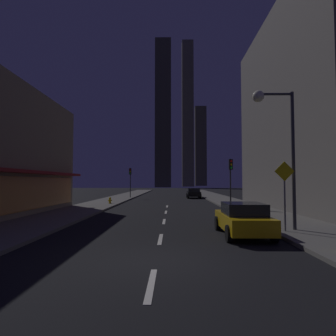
{
  "coord_description": "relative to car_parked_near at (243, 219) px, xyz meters",
  "views": [
    {
      "loc": [
        0.49,
        -8.69,
        2.37
      ],
      "look_at": [
        0.0,
        24.68,
        3.99
      ],
      "focal_mm": 30.48,
      "sensor_mm": 36.0,
      "label": 1
    }
  ],
  "objects": [
    {
      "name": "sidewalk_right",
      "position": [
        3.4,
        28.0,
        -0.67
      ],
      "size": [
        4.0,
        76.0,
        0.15
      ],
      "primitive_type": "cube",
      "color": "#605E59",
      "rests_on": "ground"
    },
    {
      "name": "building_apartment_right",
      "position": [
        10.9,
        12.0,
        7.84
      ],
      "size": [
        11.0,
        20.0,
        17.17
      ],
      "primitive_type": "cube",
      "color": "slate",
      "rests_on": "ground"
    },
    {
      "name": "traffic_light_near_right",
      "position": [
        1.9,
        11.76,
        2.45
      ],
      "size": [
        0.32,
        0.48,
        4.2
      ],
      "color": "#2D2D2D",
      "rests_on": "sidewalk_right"
    },
    {
      "name": "pedestrian_crossing_sign",
      "position": [
        2.0,
        0.36,
        1.28
      ],
      "size": [
        0.91,
        0.08,
        3.15
      ],
      "color": "slate",
      "rests_on": "sidewalk_right"
    },
    {
      "name": "ground_plane",
      "position": [
        -3.6,
        28.0,
        -0.79
      ],
      "size": [
        78.0,
        136.0,
        0.1
      ],
      "primitive_type": "cube",
      "color": "black"
    },
    {
      "name": "car_parked_far",
      "position": [
        0.0,
        28.76,
        0.0
      ],
      "size": [
        1.98,
        4.24,
        1.45
      ],
      "color": "black",
      "rests_on": "ground"
    },
    {
      "name": "sidewalk_left",
      "position": [
        -10.6,
        28.0,
        -0.67
      ],
      "size": [
        4.0,
        76.0,
        0.15
      ],
      "primitive_type": "cube",
      "color": "#605E59",
      "rests_on": "ground"
    },
    {
      "name": "street_lamp_right",
      "position": [
        1.78,
        0.78,
        4.33
      ],
      "size": [
        1.96,
        0.56,
        6.58
      ],
      "color": "#38383D",
      "rests_on": "sidewalk_right"
    },
    {
      "name": "skyscraper_distant_tall",
      "position": [
        -7.01,
        110.15,
        31.41
      ],
      "size": [
        6.87,
        7.41,
        64.3
      ],
      "primitive_type": "cube",
      "color": "#423F31",
      "rests_on": "ground"
    },
    {
      "name": "fire_hydrant_far_left",
      "position": [
        -9.5,
        16.56,
        -0.29
      ],
      "size": [
        0.42,
        0.3,
        0.65
      ],
      "color": "gold",
      "rests_on": "sidewalk_left"
    },
    {
      "name": "car_parked_near",
      "position": [
        0.0,
        0.0,
        0.0
      ],
      "size": [
        1.98,
        4.24,
        1.45
      ],
      "color": "gold",
      "rests_on": "ground"
    },
    {
      "name": "skyscraper_distant_mid",
      "position": [
        4.76,
        129.47,
        36.01
      ],
      "size": [
        5.69,
        5.87,
        73.5
      ],
      "primitive_type": "cube",
      "color": "#625D4A",
      "rests_on": "ground"
    },
    {
      "name": "traffic_light_far_left",
      "position": [
        -9.1,
        27.91,
        2.45
      ],
      "size": [
        0.32,
        0.48,
        4.2
      ],
      "color": "#2D2D2D",
      "rests_on": "sidewalk_left"
    },
    {
      "name": "skyscraper_distant_short",
      "position": [
        13.73,
        155.22,
        22.67
      ],
      "size": [
        6.59,
        5.71,
        46.81
      ],
      "primitive_type": "cube",
      "color": "#454133",
      "rests_on": "ground"
    },
    {
      "name": "lane_marking_center",
      "position": [
        -3.6,
        4.4,
        -0.73
      ],
      "size": [
        0.16,
        23.0,
        0.01
      ],
      "color": "silver",
      "rests_on": "ground"
    }
  ]
}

